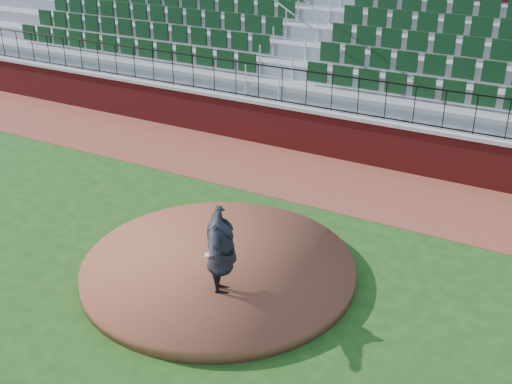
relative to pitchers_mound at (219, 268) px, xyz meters
The scene contains 10 objects.
ground 0.39m from the pitchers_mound, 63.50° to the right, with size 90.00×90.00×0.00m, color #1E4814.
warning_track 5.07m from the pitchers_mound, 88.14° to the left, with size 34.00×3.20×0.01m, color brown.
field_wall 6.69m from the pitchers_mound, 88.59° to the left, with size 34.00×0.35×1.20m, color maroon.
wall_cap 6.77m from the pitchers_mound, 88.59° to the left, with size 34.00×0.45×0.10m, color #B7B7B7.
wall_railing 6.88m from the pitchers_mound, 88.59° to the left, with size 34.00×0.05×1.00m, color black, non-canonical shape.
seating_stands 9.64m from the pitchers_mound, 89.00° to the left, with size 34.00×5.10×4.60m, color gray, non-canonical shape.
concourse_wall 12.48m from the pitchers_mound, 89.23° to the left, with size 34.00×0.50×5.50m, color maroon.
pitchers_mound is the anchor object (origin of this frame).
pitching_rubber 0.24m from the pitchers_mound, 119.85° to the left, with size 0.56×0.14×0.04m, color white.
pitcher 1.32m from the pitchers_mound, 53.45° to the right, with size 1.93×0.53×1.57m, color black.
Camera 1 is at (5.52, -8.28, 6.64)m, focal length 44.02 mm.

